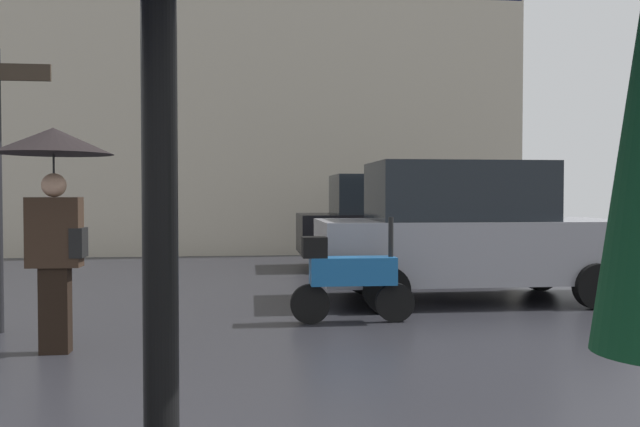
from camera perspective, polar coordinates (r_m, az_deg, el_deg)
name	(u,v)px	position (r m, az deg, el deg)	size (l,w,h in m)	color
pedestrian_with_umbrella	(54,174)	(6.59, -22.26, 3.19)	(1.09, 1.09, 2.12)	black
parked_scooter	(349,275)	(7.60, 2.54, -5.43)	(1.46, 0.32, 1.23)	black
parked_car_left	(394,221)	(13.34, 6.50, -0.66)	(4.02, 1.94, 1.89)	black
parked_car_right	(467,232)	(9.37, 12.73, -1.59)	(4.30, 1.86, 1.95)	gray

